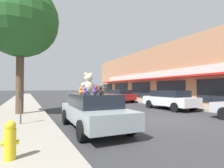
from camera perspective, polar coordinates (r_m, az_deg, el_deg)
ground_plane at (r=9.18m, az=15.98°, el=-11.47°), size 260.00×260.00×0.00m
sidewalk_near at (r=6.87m, az=-29.65°, el=-14.11°), size 2.94×90.00×0.16m
storefront_row at (r=24.02m, az=27.50°, el=2.89°), size 11.97×37.69×6.70m
plush_art_car at (r=7.02m, az=-6.10°, el=-8.50°), size 1.99×4.58×1.39m
teddy_bear_giant at (r=7.18m, az=-7.74°, el=0.12°), size 0.65×0.43×0.86m
teddy_bear_teal at (r=8.02m, az=-5.62°, el=-1.92°), size 0.24×0.15×0.32m
teddy_bear_white at (r=6.40m, az=-3.80°, el=-2.25°), size 0.18×0.18×0.27m
teddy_bear_purple at (r=6.04m, az=-5.71°, el=-2.20°), size 0.19×0.20×0.29m
teddy_bear_brown at (r=6.78m, az=-2.93°, el=-2.05°), size 0.22×0.20×0.31m
teddy_bear_black at (r=5.85m, az=-3.76°, el=-2.17°), size 0.23×0.15×0.31m
teddy_bear_pink at (r=6.21m, az=-9.26°, el=-2.27°), size 0.19×0.17×0.27m
teddy_bear_orange at (r=6.46m, az=-10.13°, el=-2.18°), size 0.21×0.13×0.28m
teddy_bear_blue at (r=6.48m, az=-8.79°, el=-2.22°), size 0.21×0.14×0.27m
teddy_bear_red at (r=8.15m, az=-5.09°, el=-1.67°), size 0.29×0.19×0.39m
parked_car_far_center at (r=14.09m, az=18.21°, el=-4.67°), size 1.90×4.34×1.45m
parked_car_far_right at (r=20.35m, az=2.65°, el=-3.68°), size 1.98×4.12×1.44m
street_tree at (r=11.99m, az=-27.68°, el=17.90°), size 4.29×4.29×7.56m
fire_hydrant at (r=4.26m, az=-30.29°, el=-15.54°), size 0.33×0.22×0.79m
parking_meter at (r=8.05m, az=-27.63°, el=-5.80°), size 0.14×0.10×1.27m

